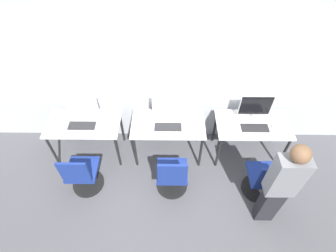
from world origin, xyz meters
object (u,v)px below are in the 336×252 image
object	(u,v)px
mouse_left	(101,125)
monitor_right	(255,107)
mouse_right	(273,127)
keyboard_left	(82,126)
monitor_left	(82,105)
person_right	(281,185)
mouse_center	(187,126)
office_chair_center	(172,176)
keyboard_center	(168,127)
office_chair_left	(83,175)
monitor_center	(168,105)
office_chair_right	(263,180)
keyboard_right	(255,128)

from	to	relation	value
mouse_left	monitor_right	distance (m)	2.34
monitor_right	mouse_right	bearing A→B (deg)	-35.59
keyboard_left	monitor_right	world-z (taller)	monitor_right
monitor_left	person_right	size ratio (longest dim) A/B	0.30
mouse_center	mouse_right	distance (m)	1.30
office_chair_center	mouse_right	size ratio (longest dim) A/B	9.79
keyboard_left	keyboard_center	distance (m)	1.30
keyboard_center	person_right	world-z (taller)	person_right
keyboard_left	person_right	distance (m)	2.87
person_right	office_chair_left	bearing A→B (deg)	170.74
monitor_center	keyboard_center	xyz separation A→B (m)	(0.00, -0.24, -0.23)
mouse_left	keyboard_center	bearing A→B (deg)	-1.11
mouse_center	monitor_center	bearing A→B (deg)	143.09
keyboard_left	monitor_right	size ratio (longest dim) A/B	0.83
office_chair_left	keyboard_center	world-z (taller)	office_chair_left
monitor_center	person_right	xyz separation A→B (m)	(1.36, -1.27, -0.09)
office_chair_center	monitor_right	bearing A→B (deg)	34.19
office_chair_center	office_chair_right	world-z (taller)	same
keyboard_left	office_chair_right	world-z (taller)	office_chair_right
office_chair_center	keyboard_right	world-z (taller)	office_chair_center
keyboard_left	office_chair_left	bearing A→B (deg)	-84.82
office_chair_left	mouse_right	distance (m)	2.93
mouse_right	keyboard_center	bearing A→B (deg)	-179.30
keyboard_left	mouse_right	bearing A→B (deg)	0.08
person_right	monitor_right	bearing A→B (deg)	92.75
monitor_right	person_right	world-z (taller)	person_right
monitor_left	office_chair_left	size ratio (longest dim) A/B	0.55
keyboard_center	monitor_left	bearing A→B (deg)	169.81
office_chair_left	monitor_right	xyz separation A→B (m)	(2.55, 0.83, 0.61)
mouse_left	mouse_right	distance (m)	2.60
office_chair_left	monitor_left	bearing A→B (deg)	93.84
keyboard_left	monitor_left	bearing A→B (deg)	90.00
monitor_center	mouse_right	distance (m)	1.62
office_chair_right	keyboard_center	bearing A→B (deg)	154.24
monitor_left	mouse_center	size ratio (longest dim) A/B	5.41
keyboard_left	mouse_left	world-z (taller)	mouse_left
monitor_center	monitor_right	distance (m)	1.30
office_chair_left	office_chair_center	bearing A→B (deg)	-0.53
mouse_left	keyboard_center	xyz separation A→B (m)	(1.02, -0.02, -0.01)
office_chair_left	monitor_center	distance (m)	1.63
keyboard_left	mouse_center	world-z (taller)	mouse_center
office_chair_right	person_right	xyz separation A→B (m)	(-0.02, -0.37, 0.52)
mouse_left	office_chair_left	xyz separation A→B (m)	(-0.23, -0.63, -0.39)
keyboard_center	mouse_right	size ratio (longest dim) A/B	4.51
mouse_right	office_chair_center	bearing A→B (deg)	-157.21
mouse_center	office_chair_right	xyz separation A→B (m)	(1.10, -0.69, -0.39)
monitor_left	mouse_right	world-z (taller)	monitor_left
mouse_left	keyboard_right	world-z (taller)	mouse_left
office_chair_center	keyboard_center	bearing A→B (deg)	95.99
keyboard_right	office_chair_left	bearing A→B (deg)	-166.73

